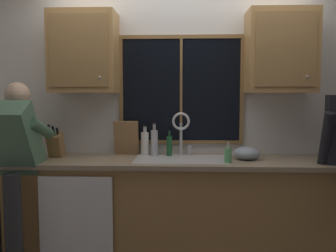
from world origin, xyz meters
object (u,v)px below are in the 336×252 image
Objects in this scene: soap_dispenser at (228,155)px; cutting_board at (126,138)px; mixing_bowl at (246,153)px; bottle_tall_clear at (145,143)px; knife_block at (56,145)px; bottle_amber_small at (169,145)px; person_standing at (8,159)px; bottle_green_glass at (154,142)px.

cutting_board is at bearing 157.84° from soap_dispenser.
mixing_bowl is 0.83× the size of bottle_tall_clear.
knife_block reaches higher than bottle_amber_small.
person_standing is 1.77m from soap_dispenser.
bottle_green_glass is 1.09× the size of bottle_tall_clear.
bottle_amber_small is (0.14, -0.01, -0.03)m from bottle_green_glass.
bottle_tall_clear is (0.79, 0.14, 0.01)m from knife_block.
person_standing is at bearing -169.84° from mixing_bowl.
cutting_board reaches higher than soap_dispenser.
cutting_board is 1.36× the size of bottle_amber_small.
cutting_board is at bearing 169.71° from mixing_bowl.
person_standing is 1.16m from bottle_tall_clear.
knife_block is at bearing -169.84° from bottle_tall_clear.
knife_block is 1.05× the size of bottle_green_glass.
bottle_amber_small reaches higher than soap_dispenser.
soap_dispenser is 0.59m from bottle_amber_small.
cutting_board is 1.11m from mixing_bowl.
knife_block is 1.38× the size of mixing_bowl.
knife_block is 0.64m from cutting_board.
person_standing is at bearing -174.25° from soap_dispenser.
knife_block is at bearing -171.82° from bottle_green_glass.
mixing_bowl is 0.92m from bottle_tall_clear.
cutting_board is 1.06× the size of bottle_green_glass.
mixing_bowl is (1.95, 0.35, 0.00)m from person_standing.
bottle_amber_small is at bearing 21.16° from person_standing.
cutting_board is 1.39× the size of mixing_bowl.
mixing_bowl is 0.98× the size of bottle_amber_small.
knife_block is 1.85× the size of soap_dispenser.
mixing_bowl is (1.08, -0.20, -0.11)m from cutting_board.
person_standing reaches higher than bottle_amber_small.
knife_block is 1.35× the size of bottle_amber_small.
cutting_board reaches higher than bottle_tall_clear.
bottle_green_glass reaches higher than bottle_amber_small.
person_standing is 6.82× the size of mixing_bowl.
bottle_green_glass is (1.13, 0.50, 0.08)m from person_standing.
knife_block is 0.80m from bottle_tall_clear.
bottle_tall_clear is (-0.73, 0.34, 0.05)m from soap_dispenser.
person_standing is 1.03m from cutting_board.
bottle_amber_small is (0.23, -0.03, -0.02)m from bottle_tall_clear.
bottle_amber_small reaches higher than mixing_bowl.
person_standing is at bearing -123.69° from knife_block.
person_standing is 1.36m from bottle_amber_small.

